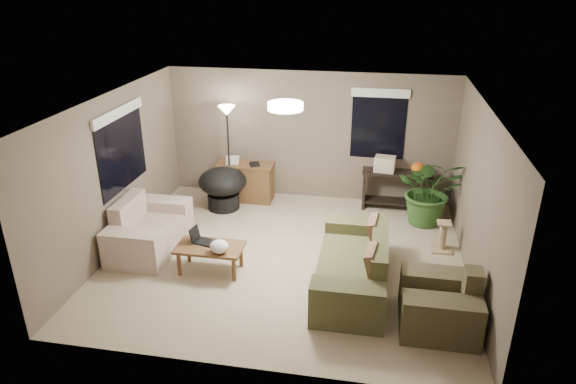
% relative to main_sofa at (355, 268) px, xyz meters
% --- Properties ---
extents(room_shell, '(5.50, 5.50, 5.50)m').
position_rel_main_sofa_xyz_m(room_shell, '(-1.11, 0.59, 0.96)').
color(room_shell, tan).
rests_on(room_shell, ground).
extents(main_sofa, '(0.95, 2.20, 0.85)m').
position_rel_main_sofa_xyz_m(main_sofa, '(0.00, 0.00, 0.00)').
color(main_sofa, '#4C4E2F').
rests_on(main_sofa, ground).
extents(throw_pillows, '(0.29, 1.37, 0.47)m').
position_rel_main_sofa_xyz_m(throw_pillows, '(0.26, 0.00, 0.36)').
color(throw_pillows, '#8C7251').
rests_on(throw_pillows, main_sofa).
extents(loveseat, '(0.90, 1.60, 0.85)m').
position_rel_main_sofa_xyz_m(loveseat, '(-3.37, 0.53, 0.00)').
color(loveseat, beige).
rests_on(loveseat, ground).
extents(armchair, '(0.95, 1.00, 0.85)m').
position_rel_main_sofa_xyz_m(armchair, '(1.11, -0.71, 0.00)').
color(armchair, '#4D472E').
rests_on(armchair, ground).
extents(coffee_table, '(1.00, 0.55, 0.42)m').
position_rel_main_sofa_xyz_m(coffee_table, '(-2.16, 0.02, 0.06)').
color(coffee_table, brown).
rests_on(coffee_table, ground).
extents(laptop, '(0.40, 0.30, 0.24)m').
position_rel_main_sofa_xyz_m(laptop, '(-2.32, 0.12, 0.19)').
color(laptop, black).
rests_on(laptop, coffee_table).
extents(plastic_bag, '(0.32, 0.30, 0.19)m').
position_rel_main_sofa_xyz_m(plastic_bag, '(-1.96, -0.13, 0.22)').
color(plastic_bag, white).
rests_on(plastic_bag, coffee_table).
extents(desk, '(1.10, 0.50, 0.75)m').
position_rel_main_sofa_xyz_m(desk, '(-2.30, 2.69, 0.08)').
color(desk, brown).
rests_on(desk, ground).
extents(desk_papers, '(0.72, 0.31, 0.12)m').
position_rel_main_sofa_xyz_m(desk_papers, '(-2.45, 2.68, 0.51)').
color(desk_papers, silver).
rests_on(desk_papers, desk).
extents(console_table, '(1.30, 0.40, 0.75)m').
position_rel_main_sofa_xyz_m(console_table, '(0.60, 2.78, 0.14)').
color(console_table, black).
rests_on(console_table, ground).
extents(pumpkin, '(0.25, 0.25, 0.20)m').
position_rel_main_sofa_xyz_m(pumpkin, '(0.95, 2.78, 0.56)').
color(pumpkin, orange).
rests_on(pumpkin, console_table).
extents(cardboard_box, '(0.40, 0.32, 0.28)m').
position_rel_main_sofa_xyz_m(cardboard_box, '(0.35, 2.78, 0.59)').
color(cardboard_box, beige).
rests_on(cardboard_box, console_table).
extents(papasan_chair, '(1.08, 1.08, 0.80)m').
position_rel_main_sofa_xyz_m(papasan_chair, '(-2.62, 2.22, 0.17)').
color(papasan_chair, black).
rests_on(papasan_chair, ground).
extents(floor_lamp, '(0.32, 0.32, 1.91)m').
position_rel_main_sofa_xyz_m(floor_lamp, '(-2.58, 2.57, 1.30)').
color(floor_lamp, black).
rests_on(floor_lamp, ground).
extents(ceiling_fixture, '(0.50, 0.50, 0.10)m').
position_rel_main_sofa_xyz_m(ceiling_fixture, '(-1.11, 0.59, 2.15)').
color(ceiling_fixture, white).
rests_on(ceiling_fixture, room_shell).
extents(houseplant, '(1.14, 1.27, 0.99)m').
position_rel_main_sofa_xyz_m(houseplant, '(1.16, 2.27, 0.20)').
color(houseplant, '#2D5923').
rests_on(houseplant, ground).
extents(cat_scratching_post, '(0.32, 0.32, 0.50)m').
position_rel_main_sofa_xyz_m(cat_scratching_post, '(1.33, 1.29, -0.08)').
color(cat_scratching_post, tan).
rests_on(cat_scratching_post, ground).
extents(window_left, '(0.05, 1.56, 1.33)m').
position_rel_main_sofa_xyz_m(window_left, '(-3.84, 0.89, 1.49)').
color(window_left, black).
rests_on(window_left, room_shell).
extents(window_back, '(1.06, 0.05, 1.33)m').
position_rel_main_sofa_xyz_m(window_back, '(0.19, 3.07, 1.49)').
color(window_back, black).
rests_on(window_back, room_shell).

